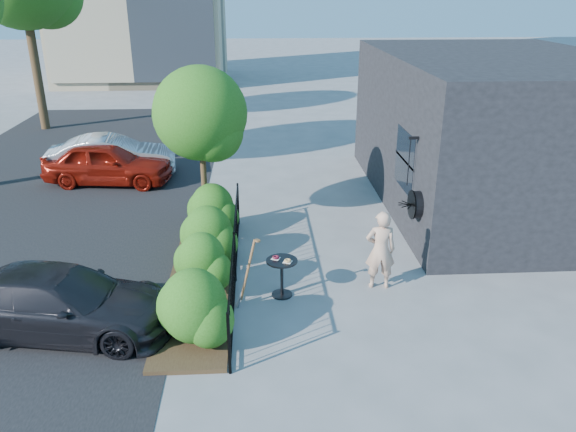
{
  "coord_description": "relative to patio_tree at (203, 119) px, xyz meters",
  "views": [
    {
      "loc": [
        -1.02,
        -10.25,
        5.6
      ],
      "look_at": [
        -0.39,
        0.53,
        1.2
      ],
      "focal_mm": 35.0,
      "sensor_mm": 36.0,
      "label": 1
    }
  ],
  "objects": [
    {
      "name": "shrubs",
      "position": [
        0.14,
        -2.66,
        -2.06
      ],
      "size": [
        1.1,
        5.6,
        1.24
      ],
      "color": "#255D15",
      "rests_on": "ground"
    },
    {
      "name": "woman",
      "position": [
        3.62,
        -3.16,
        -1.95
      ],
      "size": [
        0.62,
        0.44,
        1.63
      ],
      "primitive_type": "imported",
      "rotation": [
        0.0,
        0.0,
        3.06
      ],
      "color": "tan",
      "rests_on": "ground"
    },
    {
      "name": "ground",
      "position": [
        2.24,
        -2.76,
        -2.76
      ],
      "size": [
        120.0,
        120.0,
        0.0
      ],
      "primitive_type": "plane",
      "color": "gray",
      "rests_on": "ground"
    },
    {
      "name": "patio_tree",
      "position": [
        0.0,
        0.0,
        0.0
      ],
      "size": [
        2.2,
        2.2,
        3.94
      ],
      "color": "#3F2B19",
      "rests_on": "ground"
    },
    {
      "name": "planting_bed",
      "position": [
        0.04,
        -2.76,
        -2.72
      ],
      "size": [
        1.3,
        6.0,
        0.08
      ],
      "primitive_type": "cube",
      "color": "#382616",
      "rests_on": "ground"
    },
    {
      "name": "car_darkgrey",
      "position": [
        -2.21,
        -4.4,
        -2.18
      ],
      "size": [
        4.2,
        2.21,
        1.16
      ],
      "primitive_type": "imported",
      "rotation": [
        0.0,
        0.0,
        1.42
      ],
      "color": "black",
      "rests_on": "ground"
    },
    {
      "name": "car_red",
      "position": [
        -3.3,
        3.73,
        -2.11
      ],
      "size": [
        3.99,
        1.99,
        1.31
      ],
      "primitive_type": "imported",
      "rotation": [
        0.0,
        0.0,
        1.45
      ],
      "color": "maroon",
      "rests_on": "ground"
    },
    {
      "name": "shop_building",
      "position": [
        7.73,
        1.74,
        -0.76
      ],
      "size": [
        6.22,
        9.0,
        4.0
      ],
      "color": "black",
      "rests_on": "ground"
    },
    {
      "name": "fence",
      "position": [
        0.74,
        -2.76,
        -2.2
      ],
      "size": [
        0.05,
        6.05,
        1.1
      ],
      "color": "black",
      "rests_on": "ground"
    },
    {
      "name": "car_silver",
      "position": [
        -3.36,
        4.47,
        -2.12
      ],
      "size": [
        4.05,
        1.84,
        1.29
      ],
      "primitive_type": "imported",
      "rotation": [
        0.0,
        0.0,
        1.69
      ],
      "color": "#A9A9AE",
      "rests_on": "ground"
    },
    {
      "name": "shovel",
      "position": [
        0.98,
        -3.74,
        -2.15
      ],
      "size": [
        0.47,
        0.18,
        1.4
      ],
      "color": "brown",
      "rests_on": "ground"
    },
    {
      "name": "cafe_table",
      "position": [
        1.66,
        -3.4,
        -2.23
      ],
      "size": [
        0.61,
        0.61,
        0.82
      ],
      "rotation": [
        0.0,
        0.0,
        -0.43
      ],
      "color": "black",
      "rests_on": "ground"
    },
    {
      "name": "street",
      "position": [
        -4.76,
        0.24,
        -2.76
      ],
      "size": [
        9.0,
        30.0,
        0.01
      ],
      "primitive_type": "cube",
      "color": "black",
      "rests_on": "ground"
    }
  ]
}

